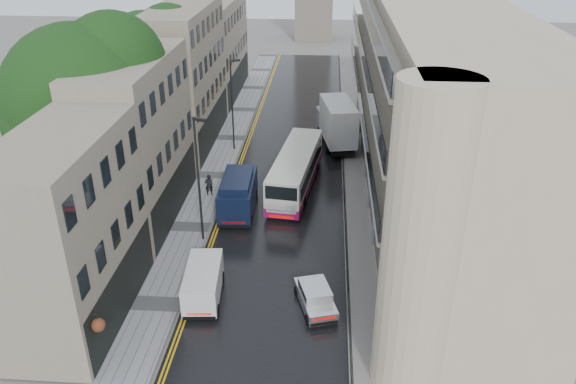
% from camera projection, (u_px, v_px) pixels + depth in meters
% --- Properties ---
extents(road, '(9.00, 85.00, 0.02)m').
position_uv_depth(road, '(287.00, 178.00, 45.06)').
color(road, black).
rests_on(road, ground).
extents(left_sidewalk, '(2.70, 85.00, 0.12)m').
position_uv_depth(left_sidewalk, '(215.00, 176.00, 45.41)').
color(left_sidewalk, gray).
rests_on(left_sidewalk, ground).
extents(right_sidewalk, '(1.80, 85.00, 0.12)m').
position_uv_depth(right_sidewalk, '(354.00, 180.00, 44.69)').
color(right_sidewalk, slate).
rests_on(right_sidewalk, ground).
extents(old_shop_row, '(4.50, 56.00, 12.00)m').
position_uv_depth(old_shop_row, '(172.00, 94.00, 45.18)').
color(old_shop_row, gray).
rests_on(old_shop_row, ground).
extents(modern_block, '(8.00, 40.00, 14.00)m').
position_uv_depth(modern_block, '(429.00, 103.00, 39.91)').
color(modern_block, '#C9B596').
rests_on(modern_block, ground).
extents(tree_near, '(10.56, 10.56, 13.89)m').
position_uv_depth(tree_near, '(84.00, 125.00, 36.05)').
color(tree_near, black).
rests_on(tree_near, ground).
extents(tree_far, '(9.24, 9.24, 12.46)m').
position_uv_depth(tree_far, '(149.00, 81.00, 47.92)').
color(tree_far, black).
rests_on(tree_far, ground).
extents(cream_bus, '(3.79, 11.04, 2.95)m').
position_uv_depth(cream_bus, '(273.00, 187.00, 40.33)').
color(cream_bus, beige).
rests_on(cream_bus, road).
extents(white_lorry, '(3.87, 8.43, 4.26)m').
position_uv_depth(white_lorry, '(328.00, 130.00, 48.75)').
color(white_lorry, silver).
rests_on(white_lorry, road).
extents(silver_hatchback, '(2.53, 3.89, 1.35)m').
position_uv_depth(silver_hatchback, '(308.00, 313.00, 29.01)').
color(silver_hatchback, '#BABBC0').
rests_on(silver_hatchback, road).
extents(white_van, '(2.18, 4.41, 1.93)m').
position_uv_depth(white_van, '(184.00, 300.00, 29.49)').
color(white_van, silver).
rests_on(white_van, road).
extents(navy_van, '(2.45, 5.74, 2.89)m').
position_uv_depth(navy_van, '(219.00, 206.00, 37.86)').
color(navy_van, black).
rests_on(navy_van, road).
extents(pedestrian, '(0.71, 0.60, 1.67)m').
position_uv_depth(pedestrian, '(209.00, 185.00, 41.87)').
color(pedestrian, black).
rests_on(pedestrian, left_sidewalk).
extents(lamp_post_near, '(0.95, 0.54, 8.32)m').
position_uv_depth(lamp_post_near, '(199.00, 181.00, 34.74)').
color(lamp_post_near, black).
rests_on(lamp_post_near, left_sidewalk).
extents(lamp_post_far, '(0.91, 0.47, 7.97)m').
position_uv_depth(lamp_post_far, '(232.00, 106.00, 48.53)').
color(lamp_post_far, black).
rests_on(lamp_post_far, left_sidewalk).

